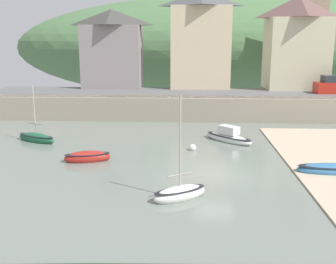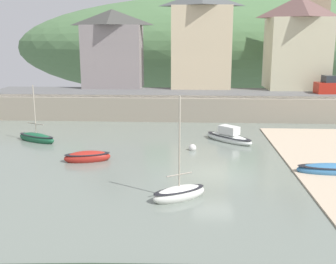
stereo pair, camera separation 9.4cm
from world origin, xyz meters
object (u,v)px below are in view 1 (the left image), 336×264
sailboat_nearest_shore (332,170)px  sailboat_blue_trim (180,193)px  parked_car_near_slipway (334,86)px  rowboat_small_beached (229,137)px  waterfront_building_right (296,42)px  church_with_spire (314,17)px  mooring_buoy (192,148)px  waterfront_building_left (112,48)px  waterfront_building_centre (201,40)px  sailboat_tall_mast (87,157)px  sailboat_white_hull (36,138)px

sailboat_nearest_shore → sailboat_blue_trim: bearing=-151.8°
parked_car_near_slipway → rowboat_small_beached: bearing=-139.1°
waterfront_building_right → church_with_spire: church_with_spire is taller
mooring_buoy → waterfront_building_left: bearing=115.8°
sailboat_blue_trim → mooring_buoy: sailboat_blue_trim is taller
waterfront_building_centre → waterfront_building_right: size_ratio=1.05×
waterfront_building_right → rowboat_small_beached: (-9.23, -16.96, -7.43)m
rowboat_small_beached → mooring_buoy: size_ratio=7.28×
waterfront_building_centre → sailboat_tall_mast: 25.64m
waterfront_building_right → sailboat_nearest_shore: bearing=-98.2°
sailboat_nearest_shore → mooring_buoy: bearing=151.6°
parked_car_near_slipway → sailboat_blue_trim: bearing=-127.1°
waterfront_building_centre → waterfront_building_right: 11.20m
church_with_spire → rowboat_small_beached: 26.39m
waterfront_building_left → sailboat_tall_mast: waterfront_building_left is taller
waterfront_building_centre → sailboat_nearest_shore: 27.20m
sailboat_blue_trim → sailboat_nearest_shore: size_ratio=1.29×
waterfront_building_centre → church_with_spire: 14.95m
waterfront_building_left → sailboat_white_hull: 19.34m
waterfront_building_left → sailboat_white_hull: waterfront_building_left is taller
waterfront_building_left → church_with_spire: 25.31m
rowboat_small_beached → mooring_buoy: (-2.96, -2.88, -0.18)m
waterfront_building_left → waterfront_building_right: 21.78m
waterfront_building_right → waterfront_building_centre: bearing=180.0°
sailboat_nearest_shore → parked_car_near_slipway: parked_car_near_slipway is taller
rowboat_small_beached → sailboat_blue_trim: size_ratio=0.74×
waterfront_building_centre → sailboat_white_hull: (-13.67, -17.84, -7.75)m
church_with_spire → waterfront_building_centre: bearing=-164.2°
sailboat_nearest_shore → parked_car_near_slipway: (6.76, 20.43, 2.94)m
waterfront_building_left → rowboat_small_beached: 22.13m
sailboat_white_hull → sailboat_tall_mast: (5.50, -5.19, -0.02)m
waterfront_building_left → parked_car_near_slipway: size_ratio=2.18×
church_with_spire → sailboat_tall_mast: size_ratio=4.92×
sailboat_tall_mast → mooring_buoy: size_ratio=5.80×
parked_car_near_slipway → sailboat_white_hull: bearing=-158.8°
sailboat_white_hull → sailboat_blue_trim: sailboat_blue_trim is taller
sailboat_tall_mast → mooring_buoy: sailboat_tall_mast is taller
waterfront_building_left → sailboat_tall_mast: 24.13m
waterfront_building_left → sailboat_nearest_shore: bearing=-53.9°
waterfront_building_left → sailboat_white_hull: (-3.10, -17.84, -6.78)m
waterfront_building_centre → sailboat_blue_trim: bearing=-93.4°
rowboat_small_beached → parked_car_near_slipway: parked_car_near_slipway is taller
waterfront_building_right → sailboat_white_hull: 31.51m
sailboat_tall_mast → rowboat_small_beached: bearing=15.7°
sailboat_white_hull → parked_car_near_slipway: (28.02, 13.34, 2.91)m
waterfront_building_centre → sailboat_tall_mast: size_ratio=3.36×
rowboat_small_beached → mooring_buoy: 4.13m
waterfront_building_left → church_with_spire: size_ratio=0.56×
church_with_spire → sailboat_blue_trim: church_with_spire is taller
rowboat_small_beached → sailboat_blue_trim: 13.03m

